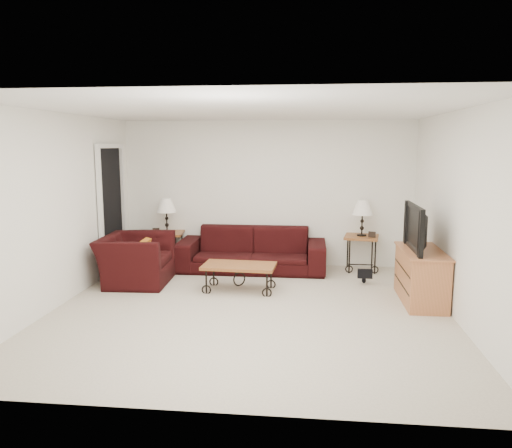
{
  "coord_description": "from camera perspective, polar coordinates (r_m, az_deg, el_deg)",
  "views": [
    {
      "loc": [
        0.73,
        -6.08,
        2.09
      ],
      "look_at": [
        0.0,
        0.7,
        1.0
      ],
      "focal_mm": 34.96,
      "sensor_mm": 36.0,
      "label": 1
    }
  ],
  "objects": [
    {
      "name": "ground",
      "position": [
        6.47,
        -0.68,
        -9.76
      ],
      "size": [
        5.0,
        5.0,
        0.0
      ],
      "primitive_type": "plane",
      "color": "beige",
      "rests_on": "ground"
    },
    {
      "name": "sofa",
      "position": [
        8.34,
        -0.47,
        -2.93
      ],
      "size": [
        2.44,
        0.95,
        0.71
      ],
      "primitive_type": "imported",
      "color": "black",
      "rests_on": "ground"
    },
    {
      "name": "side_table_left",
      "position": [
        8.82,
        -10.08,
        -2.82
      ],
      "size": [
        0.59,
        0.59,
        0.59
      ],
      "primitive_type": "cube",
      "rotation": [
        0.0,
        0.0,
        0.1
      ],
      "color": "#995A27",
      "rests_on": "ground"
    },
    {
      "name": "wall_front",
      "position": [
        3.75,
        -5.28,
        -3.88
      ],
      "size": [
        5.0,
        0.02,
        2.5
      ],
      "primitive_type": "cube",
      "color": "white",
      "rests_on": "ground"
    },
    {
      "name": "doorway",
      "position": [
        8.43,
        -16.21,
        1.43
      ],
      "size": [
        0.08,
        0.94,
        2.04
      ],
      "primitive_type": "cube",
      "color": "black",
      "rests_on": "ground"
    },
    {
      "name": "photo_frame_right",
      "position": [
        8.32,
        13.13,
        -1.19
      ],
      "size": [
        0.12,
        0.06,
        0.1
      ],
      "primitive_type": "cube",
      "rotation": [
        0.0,
        0.0,
        -0.38
      ],
      "color": "black",
      "rests_on": "side_table_right"
    },
    {
      "name": "backpack",
      "position": [
        7.77,
        12.28,
        -5.08
      ],
      "size": [
        0.39,
        0.34,
        0.43
      ],
      "primitive_type": "ellipsoid",
      "rotation": [
        0.0,
        0.0,
        -0.28
      ],
      "color": "black",
      "rests_on": "ground"
    },
    {
      "name": "television",
      "position": [
        6.9,
        18.45,
        -0.4
      ],
      "size": [
        0.14,
        1.05,
        0.61
      ],
      "primitive_type": "imported",
      "rotation": [
        0.0,
        0.0,
        -1.57
      ],
      "color": "black",
      "rests_on": "tv_stand"
    },
    {
      "name": "lamp_right",
      "position": [
        8.41,
        12.06,
        0.66
      ],
      "size": [
        0.39,
        0.39,
        0.59
      ],
      "primitive_type": null,
      "rotation": [
        0.0,
        0.0,
        -0.17
      ],
      "color": "black",
      "rests_on": "side_table_right"
    },
    {
      "name": "coffee_table",
      "position": [
        7.22,
        -1.93,
        -6.15
      ],
      "size": [
        1.06,
        0.62,
        0.39
      ],
      "primitive_type": "cube",
      "rotation": [
        0.0,
        0.0,
        -0.06
      ],
      "color": "#995A27",
      "rests_on": "ground"
    },
    {
      "name": "armchair",
      "position": [
        7.8,
        -13.58,
        -3.96
      ],
      "size": [
        1.03,
        1.17,
        0.73
      ],
      "primitive_type": "imported",
      "rotation": [
        0.0,
        0.0,
        1.62
      ],
      "color": "black",
      "rests_on": "ground"
    },
    {
      "name": "tv_stand",
      "position": [
        7.04,
        18.34,
        -5.68
      ],
      "size": [
        0.49,
        1.18,
        0.71
      ],
      "primitive_type": "cube",
      "color": "#C37148",
      "rests_on": "ground"
    },
    {
      "name": "wall_back",
      "position": [
        8.65,
        1.28,
        3.5
      ],
      "size": [
        5.0,
        0.02,
        2.5
      ],
      "primitive_type": "cube",
      "color": "white",
      "rests_on": "ground"
    },
    {
      "name": "photo_frame_left",
      "position": [
        8.66,
        -11.37,
        -0.77
      ],
      "size": [
        0.12,
        0.05,
        0.1
      ],
      "primitive_type": "cube",
      "rotation": [
        0.0,
        0.0,
        0.28
      ],
      "color": "black",
      "rests_on": "side_table_left"
    },
    {
      "name": "throw_pillow",
      "position": [
        7.67,
        -12.69,
        -2.96
      ],
      "size": [
        0.1,
        0.33,
        0.33
      ],
      "primitive_type": "cube",
      "rotation": [
        0.0,
        0.0,
        1.62
      ],
      "color": "#B76D17",
      "rests_on": "armchair"
    },
    {
      "name": "side_table_right",
      "position": [
        8.52,
        11.92,
        -3.28
      ],
      "size": [
        0.63,
        0.63,
        0.59
      ],
      "primitive_type": "cube",
      "rotation": [
        0.0,
        0.0,
        -0.17
      ],
      "color": "#995A27",
      "rests_on": "ground"
    },
    {
      "name": "wall_left",
      "position": [
        6.94,
        -21.67,
        1.48
      ],
      "size": [
        0.02,
        5.0,
        2.5
      ],
      "primitive_type": "cube",
      "color": "white",
      "rests_on": "ground"
    },
    {
      "name": "ceiling",
      "position": [
        6.14,
        -0.72,
        12.91
      ],
      "size": [
        5.0,
        5.0,
        0.0
      ],
      "primitive_type": "plane",
      "color": "white",
      "rests_on": "wall_back"
    },
    {
      "name": "lamp_left",
      "position": [
        8.72,
        -10.19,
        0.97
      ],
      "size": [
        0.36,
        0.36,
        0.59
      ],
      "primitive_type": null,
      "rotation": [
        0.0,
        0.0,
        0.1
      ],
      "color": "black",
      "rests_on": "side_table_left"
    },
    {
      "name": "wall_right",
      "position": [
        6.39,
        22.18,
        0.85
      ],
      "size": [
        0.02,
        5.0,
        2.5
      ],
      "primitive_type": "cube",
      "color": "white",
      "rests_on": "ground"
    }
  ]
}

